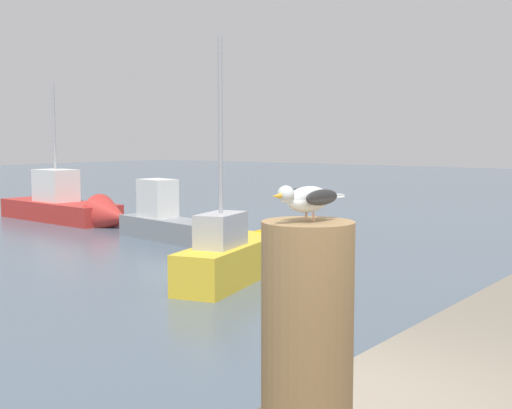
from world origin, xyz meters
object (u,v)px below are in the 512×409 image
object	(u,v)px
mooring_post	(307,342)
boat_yellow	(238,254)
seagull	(307,198)
boat_grey	(174,223)
boat_red	(72,208)

from	to	relation	value
mooring_post	boat_yellow	distance (m)	10.51
mooring_post	seagull	distance (m)	0.56
boat_yellow	seagull	bearing A→B (deg)	-139.95
seagull	boat_grey	size ratio (longest dim) A/B	0.09
mooring_post	seagull	size ratio (longest dim) A/B	2.41
mooring_post	boat_yellow	size ratio (longest dim) A/B	0.21
boat_yellow	boat_grey	world-z (taller)	boat_yellow
mooring_post	boat_red	bearing A→B (deg)	54.73
boat_grey	boat_red	xyz separation A→B (m)	(0.89, 5.43, 0.00)
mooring_post	boat_red	xyz separation A→B (m)	(11.74, 16.60, -1.46)
mooring_post	boat_grey	distance (m)	15.64
mooring_post	boat_grey	world-z (taller)	mooring_post
boat_yellow	boat_grey	size ratio (longest dim) A/B	1.10
boat_yellow	boat_grey	xyz separation A→B (m)	(2.88, 4.46, -0.01)
boat_yellow	mooring_post	bearing A→B (deg)	-139.93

